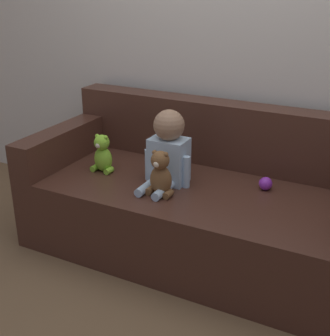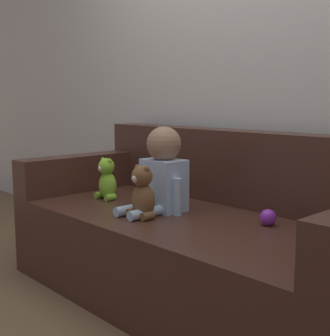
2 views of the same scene
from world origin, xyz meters
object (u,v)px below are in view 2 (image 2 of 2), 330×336
object	(u,v)px
person_baby	(162,173)
toy_ball	(268,217)
couch	(200,241)
plush_toy_side	(107,180)
teddy_bear_brown	(143,193)

from	to	relation	value
person_baby	toy_ball	xyz separation A→B (m)	(0.54, 0.16, -0.16)
couch	plush_toy_side	distance (m)	0.67
couch	teddy_bear_brown	xyz separation A→B (m)	(-0.14, -0.27, 0.27)
toy_ball	couch	bearing A→B (deg)	-170.68
person_baby	plush_toy_side	distance (m)	0.44
teddy_bear_brown	toy_ball	size ratio (longest dim) A/B	3.43
teddy_bear_brown	toy_ball	xyz separation A→B (m)	(0.50, 0.33, -0.08)
plush_toy_side	toy_ball	size ratio (longest dim) A/B	3.16
person_baby	toy_ball	bearing A→B (deg)	16.54
couch	person_baby	bearing A→B (deg)	-149.92
couch	toy_ball	xyz separation A→B (m)	(0.37, 0.06, 0.18)
teddy_bear_brown	plush_toy_side	size ratio (longest dim) A/B	1.08
person_baby	teddy_bear_brown	world-z (taller)	person_baby
person_baby	plush_toy_side	world-z (taller)	person_baby
couch	toy_ball	distance (m)	0.42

